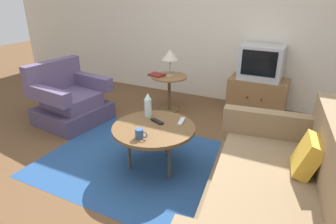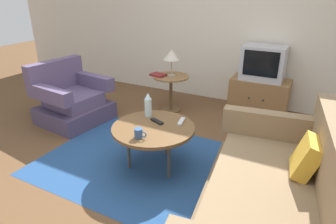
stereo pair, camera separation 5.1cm
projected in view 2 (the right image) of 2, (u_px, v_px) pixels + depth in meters
name	position (u px, v px, depth m)	size (l,w,h in m)	color
ground_plane	(145.00, 169.00, 3.11)	(16.00, 16.00, 0.00)	brown
back_wall	(225.00, 18.00, 4.59)	(9.00, 0.12, 2.70)	beige
area_rug	(154.00, 165.00, 3.17)	(2.48, 1.70, 0.00)	navy
armchair	(71.00, 101.00, 4.16)	(0.91, 0.96, 0.84)	#4B3E5C
couch	(272.00, 202.00, 2.20)	(1.19, 1.94, 0.90)	brown
coffee_table	(153.00, 129.00, 2.99)	(0.86, 0.86, 0.47)	brown
side_table	(171.00, 86.00, 4.43)	(0.54, 0.54, 0.56)	olive
tv_stand	(259.00, 96.00, 4.44)	(0.85, 0.47, 0.52)	olive
television	(263.00, 63.00, 4.25)	(0.61, 0.43, 0.50)	#B7B7BC
table_lamp	(172.00, 55.00, 4.23)	(0.25, 0.25, 0.40)	#9E937A
vase	(148.00, 105.00, 3.18)	(0.08, 0.08, 0.27)	silver
mug	(139.00, 133.00, 2.74)	(0.13, 0.08, 0.09)	#335184
tv_remote_dark	(157.00, 121.00, 3.08)	(0.18, 0.11, 0.02)	black
tv_remote_silver	(181.00, 121.00, 3.07)	(0.08, 0.18, 0.02)	#B2B2B7
book	(158.00, 75.00, 4.37)	(0.25, 0.21, 0.03)	maroon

